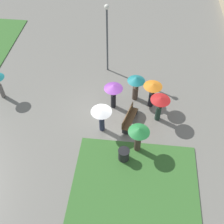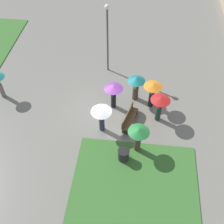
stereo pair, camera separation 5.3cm
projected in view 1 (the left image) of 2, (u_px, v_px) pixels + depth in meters
ground_plane at (107, 115)px, 17.55m from camera, size 90.00×90.00×0.00m
lawn_patch_near at (134, 195)px, 13.93m from camera, size 6.42×6.41×0.06m
park_bench at (129, 118)px, 16.75m from camera, size 1.92×0.91×0.90m
lamp_post at (107, 32)px, 18.13m from camera, size 0.32×0.32×5.00m
trash_bin at (124, 155)px, 15.09m from camera, size 0.63×0.63×0.80m
crowd_person_purple at (113, 90)px, 16.97m from camera, size 1.15×1.15×1.83m
crowd_person_red at (160, 104)px, 16.31m from camera, size 1.16×1.16×1.84m
crowd_person_white at (102, 114)px, 15.74m from camera, size 1.19×1.19×1.79m
crowd_person_orange at (152, 90)px, 17.07m from camera, size 1.14×1.14×1.86m
crowd_person_green at (139, 134)px, 14.77m from camera, size 1.16×1.16×1.87m
crowd_person_teal at (136, 83)px, 17.53m from camera, size 1.11×1.11×1.81m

